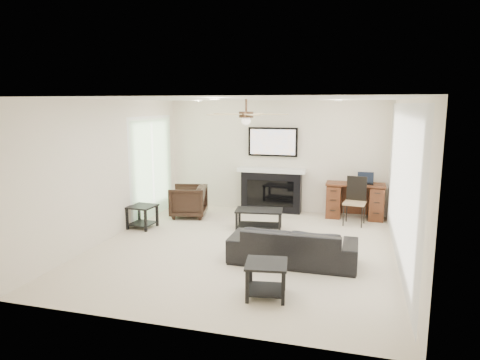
{
  "coord_description": "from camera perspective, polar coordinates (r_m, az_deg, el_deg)",
  "views": [
    {
      "loc": [
        1.79,
        -6.74,
        2.42
      ],
      "look_at": [
        -0.24,
        0.59,
        1.06
      ],
      "focal_mm": 32.0,
      "sensor_mm": 36.0,
      "label": 1
    }
  ],
  "objects": [
    {
      "name": "end_table_left",
      "position": [
        8.69,
        -12.9,
        -4.8
      ],
      "size": [
        0.54,
        0.54,
        0.45
      ],
      "primitive_type": "cube",
      "rotation": [
        0.0,
        0.0,
        -0.08
      ],
      "color": "black",
      "rests_on": "ground"
    },
    {
      "name": "armchair",
      "position": [
        9.35,
        -6.91,
        -2.81
      ],
      "size": [
        0.89,
        0.87,
        0.69
      ],
      "primitive_type": "imported",
      "rotation": [
        0.0,
        0.0,
        -1.36
      ],
      "color": "black",
      "rests_on": "ground"
    },
    {
      "name": "desk",
      "position": [
        9.48,
        15.04,
        -2.67
      ],
      "size": [
        1.22,
        0.56,
        0.76
      ],
      "primitive_type": "cube",
      "color": "#3A1E0E",
      "rests_on": "ground"
    },
    {
      "name": "coffee_table",
      "position": [
        8.37,
        2.54,
        -5.29
      ],
      "size": [
        0.96,
        0.62,
        0.4
      ],
      "primitive_type": "cube",
      "rotation": [
        0.0,
        0.0,
        0.14
      ],
      "color": "black",
      "rests_on": "ground"
    },
    {
      "name": "fireplace_unit",
      "position": [
        9.62,
        4.21,
        1.31
      ],
      "size": [
        1.52,
        0.34,
        1.91
      ],
      "primitive_type": "cube",
      "color": "black",
      "rests_on": "ground"
    },
    {
      "name": "laptop",
      "position": [
        9.37,
        16.4,
        0.2
      ],
      "size": [
        0.33,
        0.24,
        0.23
      ],
      "primitive_type": "cube",
      "color": "black",
      "rests_on": "desk"
    },
    {
      "name": "room_shell",
      "position": [
        7.05,
        2.23,
        4.1
      ],
      "size": [
        5.5,
        5.54,
        2.52
      ],
      "color": "beige",
      "rests_on": "ground"
    },
    {
      "name": "sofa",
      "position": [
        6.68,
        7.05,
        -8.63
      ],
      "size": [
        1.94,
        0.76,
        0.57
      ],
      "primitive_type": "imported",
      "rotation": [
        0.0,
        0.0,
        3.14
      ],
      "color": "black",
      "rests_on": "ground"
    },
    {
      "name": "end_table_near",
      "position": [
        5.58,
        3.52,
        -13.1
      ],
      "size": [
        0.59,
        0.59,
        0.45
      ],
      "primitive_type": "cube",
      "rotation": [
        0.0,
        0.0,
        0.15
      ],
      "color": "black",
      "rests_on": "ground"
    },
    {
      "name": "desk_chair",
      "position": [
        8.92,
        15.04,
        -2.77
      ],
      "size": [
        0.48,
        0.5,
        0.97
      ],
      "primitive_type": "cube",
      "rotation": [
        0.0,
        0.0,
        -0.14
      ],
      "color": "black",
      "rests_on": "ground"
    }
  ]
}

